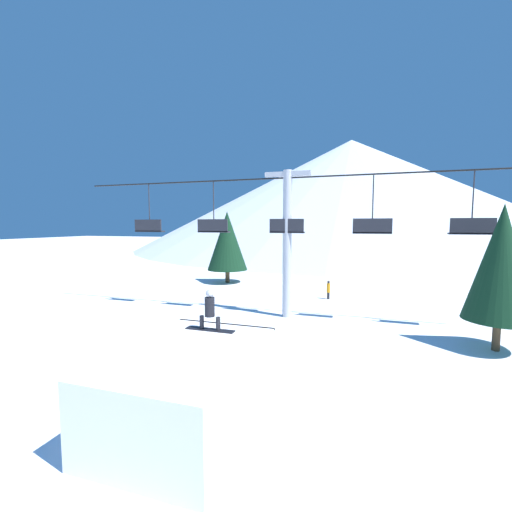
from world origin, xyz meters
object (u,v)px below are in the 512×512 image
(pine_tree_near, at_px, (501,263))
(snow_ramp, at_px, (189,387))
(snowboarder, at_px, (210,311))
(distant_skier, at_px, (328,289))

(pine_tree_near, bearing_deg, snow_ramp, -137.80)
(snowboarder, bearing_deg, pine_tree_near, 35.98)
(snow_ramp, bearing_deg, pine_tree_near, 42.20)
(pine_tree_near, bearing_deg, snowboarder, -144.02)
(distant_skier, bearing_deg, snowboarder, -97.59)
(snow_ramp, distance_m, snowboarder, 2.14)
(snow_ramp, xyz_separation_m, pine_tree_near, (8.94, 8.11, 2.50))
(snow_ramp, relative_size, snowboarder, 3.13)
(distant_skier, bearing_deg, pine_tree_near, -45.42)
(snowboarder, bearing_deg, snow_ramp, -84.32)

